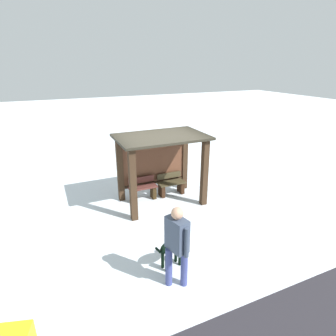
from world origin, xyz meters
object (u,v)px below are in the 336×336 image
object	(u,v)px
bus_shelter	(159,155)
bench_center_inside	(171,186)
person_walking	(177,241)
bench_left_inside	(143,190)
dog	(173,247)

from	to	relation	value
bus_shelter	bench_center_inside	xyz separation A→B (m)	(0.51, 0.20, -1.22)
bus_shelter	person_walking	xyz separation A→B (m)	(-1.14, -3.64, -0.49)
bus_shelter	person_walking	bearing A→B (deg)	-107.34
bus_shelter	person_walking	size ratio (longest dim) A/B	1.53
bus_shelter	bench_left_inside	xyz separation A→B (m)	(-0.51, 0.20, -1.18)
bench_center_inside	dog	world-z (taller)	bench_center_inside
bench_left_inside	bench_center_inside	size ratio (longest dim) A/B	1.00
bench_left_inside	bench_center_inside	xyz separation A→B (m)	(1.02, 0.00, -0.03)
bench_left_inside	bench_center_inside	world-z (taller)	bench_left_inside
bench_left_inside	person_walking	bearing A→B (deg)	-99.29
dog	person_walking	bearing A→B (deg)	-108.66
bus_shelter	person_walking	world-z (taller)	bus_shelter
bus_shelter	dog	xyz separation A→B (m)	(-0.95, -3.10, -1.04)
person_walking	bench_center_inside	bearing A→B (deg)	66.79
bench_left_inside	dog	size ratio (longest dim) A/B	1.08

